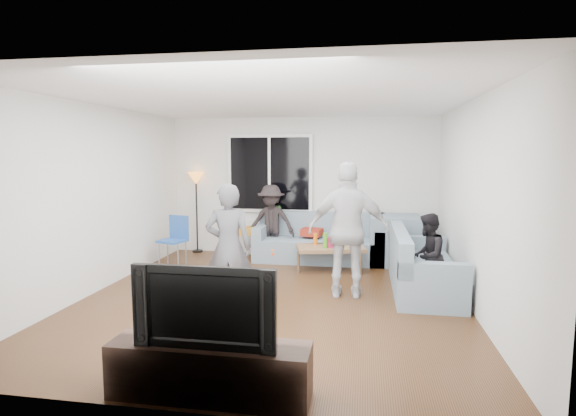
% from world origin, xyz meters
% --- Properties ---
extents(floor, '(5.00, 5.50, 0.04)m').
position_xyz_m(floor, '(0.00, 0.00, -0.02)').
color(floor, '#56351C').
rests_on(floor, ground).
extents(ceiling, '(5.00, 5.50, 0.04)m').
position_xyz_m(ceiling, '(0.00, 0.00, 2.62)').
color(ceiling, white).
rests_on(ceiling, ground).
extents(wall_back, '(5.00, 0.04, 2.60)m').
position_xyz_m(wall_back, '(0.00, 2.77, 1.30)').
color(wall_back, silver).
rests_on(wall_back, ground).
extents(wall_front, '(5.00, 0.04, 2.60)m').
position_xyz_m(wall_front, '(0.00, -2.77, 1.30)').
color(wall_front, silver).
rests_on(wall_front, ground).
extents(wall_left, '(0.04, 5.50, 2.60)m').
position_xyz_m(wall_left, '(-2.52, 0.00, 1.30)').
color(wall_left, silver).
rests_on(wall_left, ground).
extents(wall_right, '(0.04, 5.50, 2.60)m').
position_xyz_m(wall_right, '(2.52, 0.00, 1.30)').
color(wall_right, silver).
rests_on(wall_right, ground).
extents(window_frame, '(1.62, 0.06, 1.47)m').
position_xyz_m(window_frame, '(-0.60, 2.69, 1.55)').
color(window_frame, white).
rests_on(window_frame, wall_back).
extents(window_glass, '(1.50, 0.02, 1.35)m').
position_xyz_m(window_glass, '(-0.60, 2.65, 1.55)').
color(window_glass, black).
rests_on(window_glass, window_frame).
extents(window_mullion, '(0.05, 0.03, 1.35)m').
position_xyz_m(window_mullion, '(-0.60, 2.64, 1.55)').
color(window_mullion, white).
rests_on(window_mullion, window_frame).
extents(radiator, '(1.30, 0.12, 0.62)m').
position_xyz_m(radiator, '(-0.60, 2.65, 0.31)').
color(radiator, silver).
rests_on(radiator, floor).
extents(potted_plant, '(0.22, 0.20, 0.34)m').
position_xyz_m(potted_plant, '(-0.45, 2.62, 0.79)').
color(potted_plant, '#2F6127').
rests_on(potted_plant, radiator).
extents(vase, '(0.19, 0.19, 0.18)m').
position_xyz_m(vase, '(-0.65, 2.62, 0.71)').
color(vase, white).
rests_on(vase, radiator).
extents(sofa_back_section, '(2.30, 0.85, 0.85)m').
position_xyz_m(sofa_back_section, '(0.38, 2.27, 0.42)').
color(sofa_back_section, slate).
rests_on(sofa_back_section, floor).
extents(sofa_right_section, '(2.00, 0.85, 0.85)m').
position_xyz_m(sofa_right_section, '(2.02, 0.70, 0.42)').
color(sofa_right_section, slate).
rests_on(sofa_right_section, floor).
extents(sofa_corner, '(0.85, 0.85, 0.85)m').
position_xyz_m(sofa_corner, '(1.71, 2.27, 0.42)').
color(sofa_corner, slate).
rests_on(sofa_corner, floor).
extents(cushion_yellow, '(0.42, 0.37, 0.14)m').
position_xyz_m(cushion_yellow, '(-0.92, 2.25, 0.51)').
color(cushion_yellow, '#BB7B1B').
rests_on(cushion_yellow, sofa_back_section).
extents(cushion_red, '(0.41, 0.36, 0.13)m').
position_xyz_m(cushion_red, '(0.25, 2.33, 0.51)').
color(cushion_red, maroon).
rests_on(cushion_red, sofa_back_section).
extents(coffee_table, '(1.21, 0.84, 0.40)m').
position_xyz_m(coffee_table, '(0.64, 1.65, 0.20)').
color(coffee_table, '#99724A').
rests_on(coffee_table, floor).
extents(pitcher, '(0.17, 0.17, 0.17)m').
position_xyz_m(pitcher, '(0.65, 1.56, 0.49)').
color(pitcher, maroon).
rests_on(pitcher, coffee_table).
extents(side_chair, '(0.50, 0.50, 0.86)m').
position_xyz_m(side_chair, '(-2.05, 1.45, 0.43)').
color(side_chair, '#2757AA').
rests_on(side_chair, floor).
extents(floor_lamp, '(0.32, 0.32, 1.56)m').
position_xyz_m(floor_lamp, '(-2.05, 2.62, 0.78)').
color(floor_lamp, orange).
rests_on(floor_lamp, floor).
extents(player_left, '(0.62, 0.46, 1.57)m').
position_xyz_m(player_left, '(-0.45, -0.50, 0.78)').
color(player_left, '#46464B').
rests_on(player_left, floor).
extents(player_right, '(1.08, 0.47, 1.82)m').
position_xyz_m(player_right, '(0.98, 0.26, 0.91)').
color(player_right, silver).
rests_on(player_right, floor).
extents(spectator_right, '(0.59, 0.67, 1.14)m').
position_xyz_m(spectator_right, '(2.02, 0.40, 0.57)').
color(spectator_right, black).
rests_on(spectator_right, floor).
extents(spectator_back, '(0.91, 0.57, 1.36)m').
position_xyz_m(spectator_back, '(-0.50, 2.30, 0.68)').
color(spectator_back, black).
rests_on(spectator_back, floor).
extents(tv_console, '(1.60, 0.40, 0.44)m').
position_xyz_m(tv_console, '(-0.00, -2.50, 0.22)').
color(tv_console, '#312018').
rests_on(tv_console, floor).
extents(television, '(1.12, 0.15, 0.65)m').
position_xyz_m(television, '(-0.00, -2.50, 0.76)').
color(television, black).
rests_on(television, tv_console).
extents(bottle_c, '(0.07, 0.07, 0.18)m').
position_xyz_m(bottle_c, '(0.67, 1.76, 0.49)').
color(bottle_c, black).
rests_on(bottle_c, coffee_table).
extents(bottle_e, '(0.07, 0.07, 0.20)m').
position_xyz_m(bottle_e, '(0.98, 1.79, 0.50)').
color(bottle_e, black).
rests_on(bottle_e, coffee_table).
extents(bottle_a, '(0.07, 0.07, 0.20)m').
position_xyz_m(bottle_a, '(0.38, 1.74, 0.50)').
color(bottle_a, orange).
rests_on(bottle_a, coffee_table).
extents(bottle_b, '(0.08, 0.08, 0.25)m').
position_xyz_m(bottle_b, '(0.56, 1.49, 0.52)').
color(bottle_b, '#489F1D').
rests_on(bottle_b, coffee_table).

